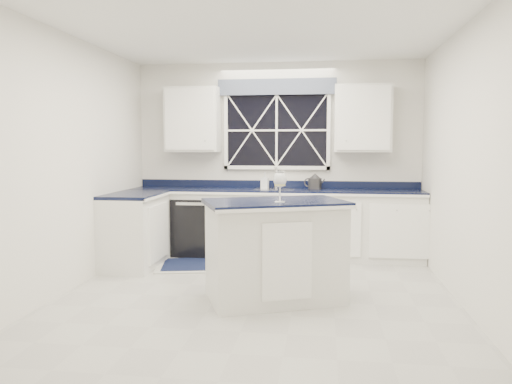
# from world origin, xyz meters

# --- Properties ---
(ground) EXTENTS (4.50, 4.50, 0.00)m
(ground) POSITION_xyz_m (0.00, 0.00, 0.00)
(ground) COLOR #A4A49F
(ground) RESTS_ON ground
(back_wall) EXTENTS (4.00, 0.10, 2.70)m
(back_wall) POSITION_xyz_m (0.00, 2.25, 1.35)
(back_wall) COLOR silver
(back_wall) RESTS_ON ground
(base_cabinets) EXTENTS (3.99, 1.60, 0.90)m
(base_cabinets) POSITION_xyz_m (-0.33, 1.78, 0.45)
(base_cabinets) COLOR silver
(base_cabinets) RESTS_ON ground
(countertop) EXTENTS (3.98, 0.64, 0.04)m
(countertop) POSITION_xyz_m (0.00, 1.95, 0.92)
(countertop) COLOR black
(countertop) RESTS_ON base_cabinets
(dishwasher) EXTENTS (0.60, 0.58, 0.82)m
(dishwasher) POSITION_xyz_m (-1.10, 1.95, 0.41)
(dishwasher) COLOR black
(dishwasher) RESTS_ON ground
(window) EXTENTS (1.65, 0.09, 1.26)m
(window) POSITION_xyz_m (0.00, 2.20, 1.83)
(window) COLOR black
(window) RESTS_ON ground
(upper_cabinets) EXTENTS (3.10, 0.34, 0.90)m
(upper_cabinets) POSITION_xyz_m (0.00, 2.08, 1.90)
(upper_cabinets) COLOR silver
(upper_cabinets) RESTS_ON ground
(faucet) EXTENTS (0.05, 0.20, 0.30)m
(faucet) POSITION_xyz_m (0.00, 2.14, 1.10)
(faucet) COLOR #B6B6B8
(faucet) RESTS_ON countertop
(island) EXTENTS (1.55, 1.26, 1.00)m
(island) POSITION_xyz_m (0.20, 0.02, 0.50)
(island) COLOR silver
(island) RESTS_ON ground
(rug) EXTENTS (1.53, 1.11, 0.02)m
(rug) POSITION_xyz_m (-0.76, 1.35, 0.01)
(rug) COLOR #ADADA8
(rug) RESTS_ON ground
(kettle) EXTENTS (0.30, 0.23, 0.22)m
(kettle) POSITION_xyz_m (0.54, 2.06, 1.04)
(kettle) COLOR #2F2F32
(kettle) RESTS_ON countertop
(wine_glass) EXTENTS (0.13, 0.13, 0.30)m
(wine_glass) POSITION_xyz_m (0.26, -0.12, 1.21)
(wine_glass) COLOR silver
(wine_glass) RESTS_ON island
(soap_bottle) EXTENTS (0.11, 0.11, 0.22)m
(soap_bottle) POSITION_xyz_m (-0.15, 2.06, 1.05)
(soap_bottle) COLOR silver
(soap_bottle) RESTS_ON countertop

